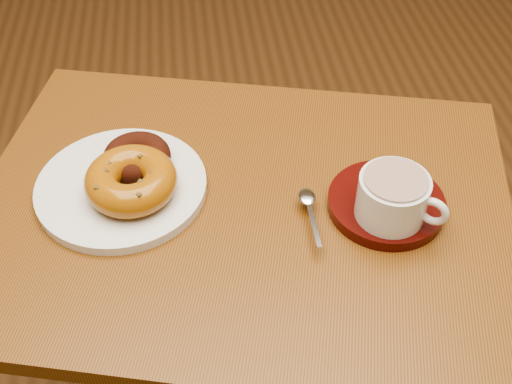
{
  "coord_description": "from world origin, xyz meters",
  "views": [
    {
      "loc": [
        -0.35,
        -0.71,
        1.32
      ],
      "look_at": [
        -0.28,
        -0.11,
        0.71
      ],
      "focal_mm": 45.0,
      "sensor_mm": 36.0,
      "label": 1
    }
  ],
  "objects": [
    {
      "name": "ground",
      "position": [
        0.0,
        0.0,
        0.0
      ],
      "size": [
        6.0,
        6.0,
        0.0
      ],
      "primitive_type": "plane",
      "color": "brown",
      "rests_on": "ground"
    },
    {
      "name": "cafe_table",
      "position": [
        -0.3,
        -0.11,
        0.58
      ],
      "size": [
        0.85,
        0.72,
        0.69
      ],
      "rotation": [
        0.0,
        0.0,
        -0.25
      ],
      "color": "brown",
      "rests_on": "ground"
    },
    {
      "name": "donut_plate",
      "position": [
        -0.46,
        -0.07,
        0.69
      ],
      "size": [
        0.26,
        0.26,
        0.01
      ],
      "primitive_type": "cylinder",
      "rotation": [
        0.0,
        0.0,
        0.12
      ],
      "color": "silver",
      "rests_on": "cafe_table"
    },
    {
      "name": "donut_cinnamon",
      "position": [
        -0.44,
        -0.03,
        0.72
      ],
      "size": [
        0.11,
        0.11,
        0.03
      ],
      "primitive_type": "torus",
      "rotation": [
        0.0,
        0.0,
        -0.12
      ],
      "color": "#34120A",
      "rests_on": "donut_plate"
    },
    {
      "name": "donut_caramel",
      "position": [
        -0.44,
        -0.09,
        0.72
      ],
      "size": [
        0.14,
        0.14,
        0.05
      ],
      "rotation": [
        0.0,
        0.0,
        -0.13
      ],
      "color": "#9B5A10",
      "rests_on": "donut_plate"
    },
    {
      "name": "saucer",
      "position": [
        -0.11,
        -0.14,
        0.69
      ],
      "size": [
        0.16,
        0.16,
        0.02
      ],
      "primitive_type": "cylinder",
      "rotation": [
        0.0,
        0.0,
        -0.01
      ],
      "color": "#370A07",
      "rests_on": "cafe_table"
    },
    {
      "name": "coffee_cup",
      "position": [
        -0.11,
        -0.17,
        0.74
      ],
      "size": [
        0.11,
        0.1,
        0.06
      ],
      "rotation": [
        0.0,
        0.0,
        -0.66
      ],
      "color": "silver",
      "rests_on": "saucer"
    },
    {
      "name": "teaspoon",
      "position": [
        -0.21,
        -0.14,
        0.71
      ],
      "size": [
        0.02,
        0.11,
        0.01
      ],
      "rotation": [
        0.0,
        0.0,
        0.0
      ],
      "color": "silver",
      "rests_on": "saucer"
    }
  ]
}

